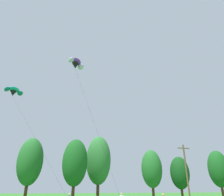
% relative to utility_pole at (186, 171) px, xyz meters
% --- Properties ---
extents(treeline_tree_d, '(5.01, 5.01, 11.90)m').
position_rel_utility_pole_xyz_m(treeline_tree_d, '(-25.71, 14.75, 2.42)').
color(treeline_tree_d, '#472D19').
rests_on(treeline_tree_d, ground_plane).
extents(treeline_tree_e, '(4.86, 4.86, 11.33)m').
position_rel_utility_pole_xyz_m(treeline_tree_e, '(-17.11, 11.12, 2.08)').
color(treeline_tree_e, '#472D19').
rests_on(treeline_tree_e, ground_plane).
extents(treeline_tree_f, '(5.32, 5.32, 13.05)m').
position_rel_utility_pole_xyz_m(treeline_tree_f, '(-11.69, 14.85, 3.12)').
color(treeline_tree_f, '#472D19').
rests_on(treeline_tree_f, ground_plane).
extents(treeline_tree_g, '(4.59, 4.59, 10.34)m').
position_rel_utility_pole_xyz_m(treeline_tree_g, '(0.29, 13.75, 1.48)').
color(treeline_tree_g, '#472D19').
rests_on(treeline_tree_g, ground_plane).
extents(treeline_tree_h, '(4.22, 4.22, 8.97)m').
position_rel_utility_pole_xyz_m(treeline_tree_h, '(6.72, 12.86, 0.64)').
color(treeline_tree_h, '#472D19').
rests_on(treeline_tree_h, ground_plane).
extents(treeline_tree_i, '(4.70, 4.70, 10.74)m').
position_rel_utility_pole_xyz_m(treeline_tree_i, '(17.02, 12.53, 1.72)').
color(treeline_tree_i, '#472D19').
rests_on(treeline_tree_i, ground_plane).
extents(utility_pole, '(2.20, 0.26, 9.05)m').
position_rel_utility_pole_xyz_m(utility_pole, '(0.00, 0.00, 0.00)').
color(utility_pole, brown).
rests_on(utility_pole, ground_plane).
extents(parafoil_kite_high_teal, '(11.74, 14.78, 17.90)m').
position_rel_utility_pole_xyz_m(parafoil_kite_high_teal, '(-29.39, 5.74, 13.43)').
color(parafoil_kite_high_teal, teal).
extents(parafoil_kite_mid_purple, '(7.52, 8.08, 22.11)m').
position_rel_utility_pole_xyz_m(parafoil_kite_mid_purple, '(-19.10, 0.20, 17.54)').
color(parafoil_kite_mid_purple, purple).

